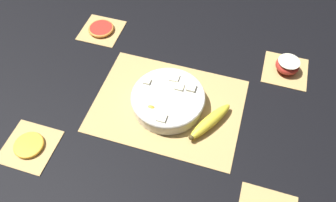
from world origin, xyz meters
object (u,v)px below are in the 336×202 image
at_px(orange_slice_whole, 29,145).
at_px(fruit_salad_bowl, 168,99).
at_px(apple_half, 287,65).
at_px(whole_banana, 210,121).
at_px(grapefruit_slice, 101,29).

bearing_deg(orange_slice_whole, fruit_salad_bowl, 36.92).
height_order(fruit_salad_bowl, apple_half, fruit_salad_bowl).
bearing_deg(whole_banana, grapefruit_slice, 148.99).
height_order(apple_half, grapefruit_slice, apple_half).
bearing_deg(grapefruit_slice, orange_slice_whole, -90.00).
bearing_deg(grapefruit_slice, apple_half, 0.00).
distance_m(fruit_salad_bowl, orange_slice_whole, 0.45).
relative_size(apple_half, grapefruit_slice, 0.81).
distance_m(orange_slice_whole, grapefruit_slice, 0.54).
xyz_separation_m(apple_half, grapefruit_slice, (-0.72, 0.00, -0.02)).
height_order(orange_slice_whole, grapefruit_slice, grapefruit_slice).
xyz_separation_m(whole_banana, grapefruit_slice, (-0.51, 0.31, -0.01)).
xyz_separation_m(apple_half, orange_slice_whole, (-0.72, -0.54, -0.02)).
xyz_separation_m(fruit_salad_bowl, whole_banana, (0.15, -0.04, -0.01)).
bearing_deg(apple_half, fruit_salad_bowl, -143.05).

